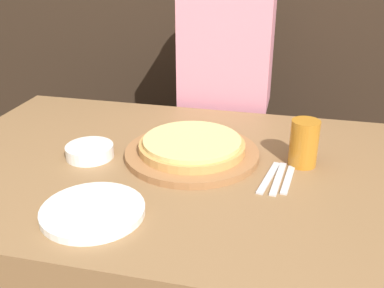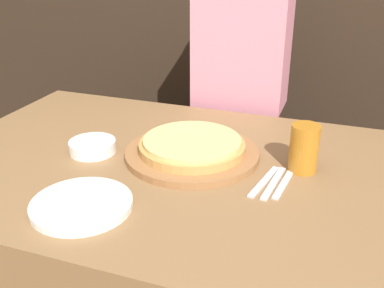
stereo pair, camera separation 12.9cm
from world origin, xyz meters
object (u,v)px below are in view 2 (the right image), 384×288
dinner_knife (274,183)px  spoon (283,185)px  pizza_on_board (192,149)px  fork (264,181)px  dinner_plate (82,205)px  side_bowl (93,147)px  beer_glass (304,146)px  diner_person (239,115)px

dinner_knife → spoon: size_ratio=1.17×
pizza_on_board → fork: 0.24m
dinner_plate → side_bowl: (-0.14, 0.28, 0.01)m
pizza_on_board → beer_glass: 0.32m
pizza_on_board → spoon: pizza_on_board is taller
beer_glass → diner_person: 0.63m
diner_person → dinner_knife: bearing=-68.4°
fork → side_bowl: bearing=178.9°
side_bowl → dinner_knife: size_ratio=0.75×
dinner_knife → fork: bearing=180.0°
dinner_plate → dinner_knife: (0.41, 0.27, -0.01)m
fork → diner_person: (-0.22, 0.63, -0.07)m
beer_glass → spoon: size_ratio=0.84×
beer_glass → diner_person: bearing=120.3°
beer_glass → dinner_plate: bearing=-141.5°
side_bowl → fork: (0.52, -0.01, -0.02)m
pizza_on_board → dinner_knife: pizza_on_board is taller
dinner_plate → side_bowl: bearing=116.2°
beer_glass → pizza_on_board: bearing=-176.0°
side_bowl → spoon: side_bowl is taller
pizza_on_board → dinner_plate: bearing=-113.6°
pizza_on_board → dinner_knife: (0.25, -0.08, -0.02)m
spoon → fork: bearing=180.0°
dinner_plate → diner_person: diner_person is taller
beer_glass → side_bowl: beer_glass is taller
dinner_knife → dinner_plate: bearing=-146.7°
dinner_plate → dinner_knife: size_ratio=1.31×
dinner_plate → fork: (0.38, 0.27, -0.01)m
dinner_plate → spoon: dinner_plate is taller
dinner_plate → dinner_knife: 0.49m
fork → diner_person: 0.67m
pizza_on_board → side_bowl: (-0.29, -0.07, -0.01)m
dinner_plate → side_bowl: size_ratio=1.75×
spoon → dinner_knife: bearing=180.0°
dinner_plate → spoon: (0.43, 0.27, -0.01)m
pizza_on_board → fork: size_ratio=2.13×
beer_glass → spoon: 0.13m
spoon → dinner_plate: bearing=-148.2°
spoon → side_bowl: bearing=179.0°
pizza_on_board → diner_person: diner_person is taller
dinner_knife → side_bowl: bearing=178.9°
pizza_on_board → dinner_knife: bearing=-17.7°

